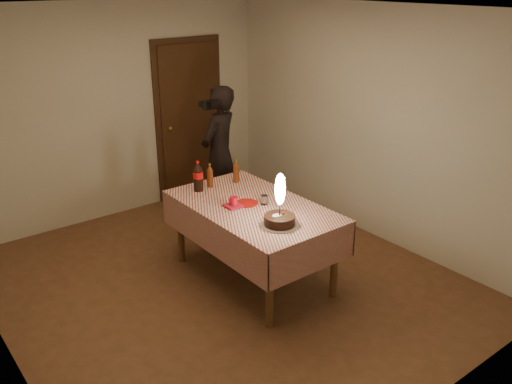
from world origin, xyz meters
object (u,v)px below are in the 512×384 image
birthday_cake (280,213)px  clear_cup (264,200)px  amber_bottle_right (236,171)px  photographer (219,154)px  dining_table (253,215)px  red_cup (234,202)px  amber_bottle_left (210,176)px  red_plate (246,203)px  cola_bottle (198,176)px

birthday_cake → clear_cup: size_ratio=5.38×
amber_bottle_right → photographer: (0.35, 0.84, -0.09)m
dining_table → photographer: photographer is taller
photographer → red_cup: bearing=-119.3°
dining_table → clear_cup: 0.19m
dining_table → photographer: 1.56m
birthday_cake → red_cup: birthday_cake is taller
red_cup → photographer: bearing=60.7°
dining_table → birthday_cake: 0.55m
red_cup → amber_bottle_left: bearing=78.8°
red_cup → clear_cup: red_cup is taller
red_plate → dining_table: bearing=-69.5°
clear_cup → amber_bottle_right: amber_bottle_right is taller
cola_bottle → photographer: 1.14m
red_cup → amber_bottle_left: amber_bottle_left is taller
red_plate → cola_bottle: cola_bottle is taller
dining_table → amber_bottle_right: (0.24, 0.60, 0.22)m
red_plate → amber_bottle_left: amber_bottle_left is taller
dining_table → cola_bottle: size_ratio=5.42×
birthday_cake → photographer: bearing=70.7°
amber_bottle_right → red_cup: bearing=-128.0°
dining_table → red_plate: bearing=110.5°
clear_cup → amber_bottle_left: size_ratio=0.35×
amber_bottle_left → photographer: photographer is taller
cola_bottle → amber_bottle_right: (0.45, -0.04, -0.03)m
dining_table → photographer: bearing=67.5°
cola_bottle → photographer: photographer is taller
dining_table → red_plate: size_ratio=7.82×
red_plate → amber_bottle_left: bearing=92.8°
dining_table → birthday_cake: birthday_cake is taller
cola_bottle → red_cup: bearing=-85.9°
red_plate → cola_bottle: 0.62m
amber_bottle_right → photographer: size_ratio=0.15×
amber_bottle_right → dining_table: bearing=-111.8°
clear_cup → amber_bottle_left: amber_bottle_left is taller
dining_table → red_cup: 0.24m
red_cup → cola_bottle: size_ratio=0.31×
red_cup → cola_bottle: (-0.04, 0.56, 0.10)m
birthday_cake → red_cup: bearing=98.3°
red_cup → amber_bottle_left: 0.59m
clear_cup → birthday_cake: bearing=-112.4°
dining_table → clear_cup: bearing=-27.5°
red_plate → photographer: bearing=65.7°
red_cup → cola_bottle: bearing=94.1°
red_cup → amber_bottle_left: (0.11, 0.58, 0.07)m
red_plate → clear_cup: 0.18m
birthday_cake → amber_bottle_left: (0.03, 1.15, 0.00)m
cola_bottle → photographer: (0.80, 0.80, -0.12)m
amber_bottle_left → amber_bottle_right: bearing=-10.6°
birthday_cake → amber_bottle_left: birthday_cake is taller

